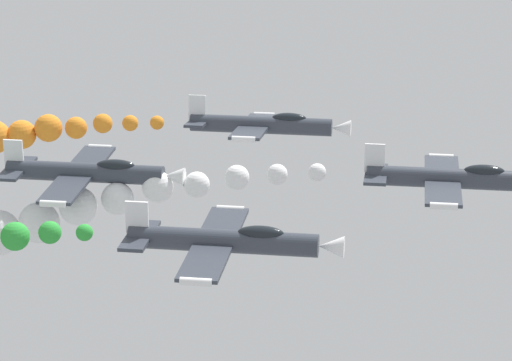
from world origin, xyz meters
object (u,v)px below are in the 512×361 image
(airplane_left_inner, at_px, (264,125))
(airplane_right_inner, at_px, (227,241))
(airplane_left_outer, at_px, (88,172))
(airplane_lead, at_px, (453,178))

(airplane_left_inner, bearing_deg, airplane_right_inner, 2.67)
(airplane_left_outer, bearing_deg, airplane_left_inner, 138.63)
(airplane_left_inner, height_order, airplane_right_inner, airplane_left_inner)
(airplane_left_outer, bearing_deg, airplane_right_inner, 44.37)
(airplane_lead, relative_size, airplane_right_inner, 1.00)
(airplane_lead, relative_size, airplane_left_outer, 1.00)
(airplane_right_inner, xyz_separation_m, airplane_left_outer, (-9.76, -9.55, -0.18))
(airplane_right_inner, height_order, airplane_left_outer, airplane_right_inner)
(airplane_lead, xyz_separation_m, airplane_left_outer, (0.59, -20.27, -0.40))
(airplane_left_inner, relative_size, airplane_right_inner, 1.00)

